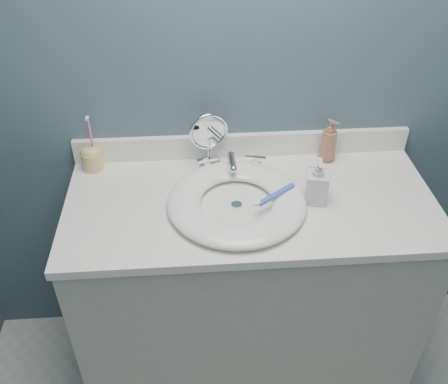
{
  "coord_description": "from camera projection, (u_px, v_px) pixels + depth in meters",
  "views": [
    {
      "loc": [
        -0.18,
        -0.3,
        1.91
      ],
      "look_at": [
        -0.09,
        0.94,
        0.94
      ],
      "focal_mm": 40.0,
      "sensor_mm": 36.0,
      "label": 1
    }
  ],
  "objects": [
    {
      "name": "drain",
      "position": [
        237.0,
        205.0,
        1.61
      ],
      "size": [
        0.04,
        0.04,
        0.01
      ],
      "primitive_type": "cylinder",
      "color": "silver",
      "rests_on": "countertop"
    },
    {
      "name": "back_wall",
      "position": [
        244.0,
        73.0,
        1.66
      ],
      "size": [
        2.2,
        0.02,
        2.4
      ],
      "primitive_type": "cube",
      "color": "#445B66",
      "rests_on": "ground"
    },
    {
      "name": "backsplash",
      "position": [
        243.0,
        145.0,
        1.82
      ],
      "size": [
        1.22,
        0.02,
        0.09
      ],
      "primitive_type": "cube",
      "color": "white",
      "rests_on": "countertop"
    },
    {
      "name": "makeup_mirror",
      "position": [
        209.0,
        137.0,
        1.74
      ],
      "size": [
        0.14,
        0.08,
        0.21
      ],
      "rotation": [
        0.0,
        0.0,
        0.24
      ],
      "color": "silver",
      "rests_on": "countertop"
    },
    {
      "name": "soap_bottle_clear",
      "position": [
        317.0,
        181.0,
        1.59
      ],
      "size": [
        0.09,
        0.09,
        0.16
      ],
      "primitive_type": "imported",
      "rotation": [
        0.0,
        0.0,
        -0.21
      ],
      "color": "silver",
      "rests_on": "countertop"
    },
    {
      "name": "toothbrush_holder",
      "position": [
        92.0,
        157.0,
        1.75
      ],
      "size": [
        0.07,
        0.07,
        0.21
      ],
      "rotation": [
        0.0,
        0.0,
        0.16
      ],
      "color": "#E2BA71",
      "rests_on": "countertop"
    },
    {
      "name": "basin",
      "position": [
        237.0,
        201.0,
        1.6
      ],
      "size": [
        0.45,
        0.45,
        0.04
      ],
      "primitive_type": null,
      "color": "white",
      "rests_on": "countertop"
    },
    {
      "name": "faucet",
      "position": [
        231.0,
        165.0,
        1.75
      ],
      "size": [
        0.25,
        0.13,
        0.07
      ],
      "color": "silver",
      "rests_on": "countertop"
    },
    {
      "name": "countertop",
      "position": [
        251.0,
        203.0,
        1.65
      ],
      "size": [
        1.22,
        0.57,
        0.03
      ],
      "primitive_type": "cube",
      "color": "white",
      "rests_on": "vanity_cabinet"
    },
    {
      "name": "soap_bottle_amber",
      "position": [
        329.0,
        140.0,
        1.78
      ],
      "size": [
        0.09,
        0.09,
        0.16
      ],
      "primitive_type": "imported",
      "rotation": [
        0.0,
        0.0,
        0.71
      ],
      "color": "#9B6346",
      "rests_on": "countertop"
    },
    {
      "name": "toothbrush_lying",
      "position": [
        275.0,
        195.0,
        1.59
      ],
      "size": [
        0.15,
        0.11,
        0.02
      ],
      "rotation": [
        0.0,
        0.0,
        0.64
      ],
      "color": "blue",
      "rests_on": "basin"
    },
    {
      "name": "vanity_cabinet",
      "position": [
        247.0,
        292.0,
        1.92
      ],
      "size": [
        1.2,
        0.55,
        0.85
      ],
      "primitive_type": "cube",
      "color": "#B7B3A8",
      "rests_on": "ground"
    }
  ]
}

